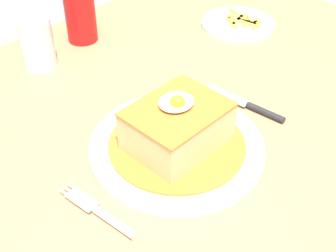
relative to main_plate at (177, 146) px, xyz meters
name	(u,v)px	position (x,y,z in m)	size (l,w,h in m)	color
dining_table	(127,187)	(-0.05, 0.07, -0.10)	(1.47, 0.88, 0.73)	#A87F56
main_plate	(177,146)	(0.00, 0.00, 0.00)	(0.29, 0.29, 0.02)	white
sandwich_meal	(177,129)	(0.00, 0.00, 0.04)	(0.22, 0.22, 0.10)	orange
fork	(103,215)	(-0.17, -0.02, 0.00)	(0.03, 0.14, 0.01)	silver
knife	(254,107)	(0.18, -0.03, 0.00)	(0.03, 0.17, 0.01)	#262628
soda_can	(80,14)	(0.12, 0.40, 0.05)	(0.07, 0.07, 0.12)	red
drinking_glass	(37,46)	(0.00, 0.38, 0.04)	(0.07, 0.07, 0.10)	#3F2314
side_plate_fries	(238,23)	(0.42, 0.19, 0.00)	(0.17, 0.17, 0.02)	white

